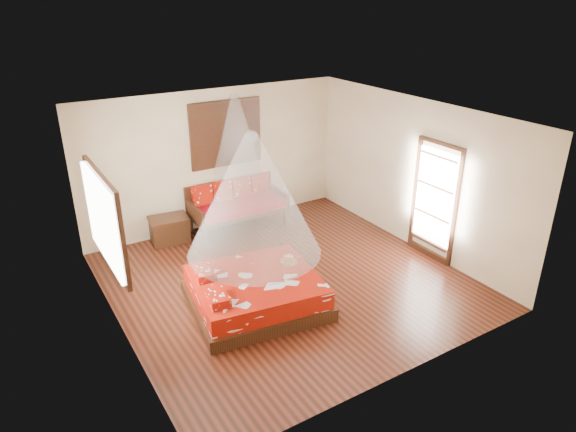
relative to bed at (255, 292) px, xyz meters
name	(u,v)px	position (x,y,z in m)	size (l,w,h in m)	color
room	(287,204)	(0.82, 0.40, 1.15)	(5.54, 5.54, 2.84)	black
bed	(255,292)	(0.00, 0.00, 0.00)	(2.19, 2.03, 0.63)	black
daybed	(236,203)	(1.08, 2.79, 0.27)	(1.95, 0.86, 0.98)	black
storage_chest	(170,229)	(-0.34, 2.85, 0.01)	(0.79, 0.61, 0.51)	black
shutter_panel	(226,134)	(1.08, 3.11, 1.65)	(1.52, 0.06, 1.32)	black
window_left	(107,219)	(-1.89, 0.60, 1.45)	(0.10, 1.74, 1.34)	black
glazed_door	(434,201)	(3.54, -0.20, 0.82)	(0.08, 1.02, 2.16)	black
wine_tray	(288,259)	(0.69, 0.13, 0.31)	(0.28, 0.28, 0.22)	brown
mosquito_net_main	(253,195)	(0.02, 0.00, 1.60)	(1.98, 1.98, 1.80)	white
mosquito_net_daybed	(236,134)	(1.08, 2.65, 1.75)	(0.94, 0.94, 1.50)	white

